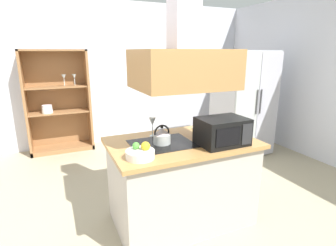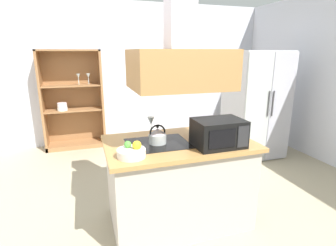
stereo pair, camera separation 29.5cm
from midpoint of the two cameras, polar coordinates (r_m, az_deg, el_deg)
name	(u,v)px [view 1 (the left image)]	position (r m, az deg, el deg)	size (l,w,h in m)	color
ground_plane	(171,220)	(3.05, -2.29, -20.34)	(7.80, 7.80, 0.00)	tan
wall_back	(108,74)	(5.41, -14.46, 10.24)	(6.00, 0.12, 2.70)	silver
kitchen_island	(181,181)	(2.84, -0.12, -12.45)	(1.47, 0.91, 0.90)	#B7ACA1
range_hood	(183,56)	(2.52, -0.13, 14.25)	(0.90, 0.70, 1.27)	#AA7844
refrigerator	(243,103)	(4.79, 14.20, 4.19)	(0.90, 0.78, 1.79)	#B4B5BA
dish_cabinet	(59,108)	(5.19, -24.07, 3.05)	(1.08, 0.40, 1.81)	#98683F
kettle	(162,136)	(2.56, -4.63, -2.84)	(0.17, 0.17, 0.19)	#BAC0BE
cutting_board	(210,129)	(3.06, 6.27, -1.29)	(0.34, 0.24, 0.02)	white
microwave	(222,131)	(2.56, 8.44, -1.83)	(0.46, 0.35, 0.26)	black
wine_glass_on_counter	(152,122)	(2.79, -6.44, 0.11)	(0.08, 0.08, 0.21)	silver
fruit_bowl	(141,153)	(2.27, -9.70, -6.50)	(0.25, 0.25, 0.14)	silver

